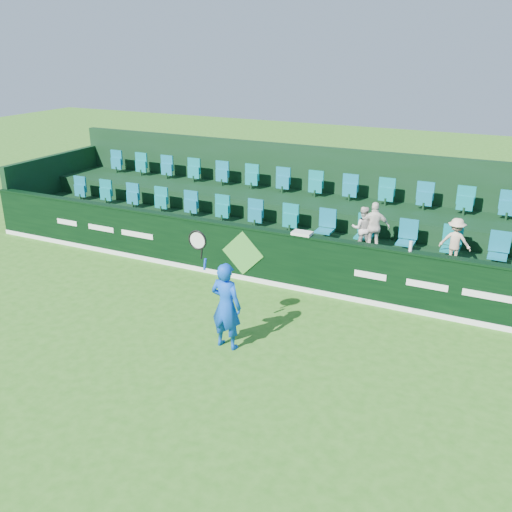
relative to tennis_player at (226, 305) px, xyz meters
The scene contains 13 objects.
ground 1.73m from the tennis_player, 141.31° to the right, with size 60.00×60.00×0.00m, color #2C6B19.
sponsor_hoarding 3.28m from the tennis_player, 110.89° to the left, with size 16.00×0.25×1.35m.
stand_tier_front 4.35m from the tennis_player, 105.71° to the left, with size 16.00×2.00×0.80m, color black.
stand_tier_back 6.18m from the tennis_player, 100.93° to the left, with size 16.00×1.80×1.30m, color black.
stand_rear 6.62m from the tennis_player, 100.20° to the left, with size 16.00×4.10×2.60m.
seat_row_front 4.72m from the tennis_player, 104.39° to the left, with size 13.50×0.50×0.60m, color #0F6981.
seat_row_back 6.51m from the tennis_player, 100.43° to the left, with size 13.50×0.50×0.60m, color #0F6981.
tennis_player is the anchor object (origin of this frame).
spectator_left 4.42m from the tennis_player, 71.98° to the left, with size 0.51×0.40×1.05m, color beige.
spectator_middle 4.52m from the tennis_player, 68.60° to the left, with size 0.70×0.29×1.19m, color white.
spectator_right 5.44m from the tennis_player, 50.50° to the left, with size 0.68×0.39×1.05m, color #CFB492.
towel 3.12m from the tennis_player, 84.70° to the left, with size 0.44×0.29×0.07m, color silver.
drinks_bottle 4.12m from the tennis_player, 48.61° to the left, with size 0.07×0.07×0.22m, color white.
Camera 1 is at (5.86, -7.37, 5.50)m, focal length 40.00 mm.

